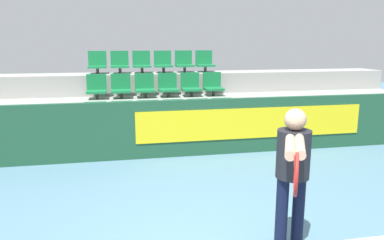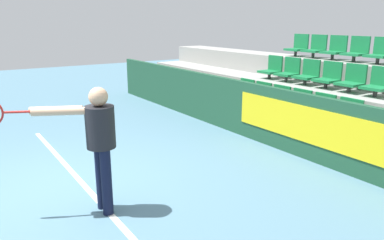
{
  "view_description": "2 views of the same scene",
  "coord_description": "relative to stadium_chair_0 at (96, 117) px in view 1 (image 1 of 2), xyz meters",
  "views": [
    {
      "loc": [
        -0.86,
        -3.1,
        2.25
      ],
      "look_at": [
        0.2,
        2.22,
        1.09
      ],
      "focal_mm": 35.0,
      "sensor_mm": 36.0,
      "label": 1
    },
    {
      "loc": [
        5.05,
        -1.11,
        2.31
      ],
      "look_at": [
        0.6,
        1.85,
        0.89
      ],
      "focal_mm": 35.0,
      "sensor_mm": 36.0,
      "label": 2
    }
  ],
  "objects": [
    {
      "name": "stadium_chair_0",
      "position": [
        0.0,
        0.0,
        0.0
      ],
      "size": [
        0.44,
        0.4,
        0.54
      ],
      "color": "#333333",
      "rests_on": "bleacher_tier_front"
    },
    {
      "name": "stadium_chair_17",
      "position": [
        2.66,
        1.73,
        0.97
      ],
      "size": [
        0.44,
        0.4,
        0.54
      ],
      "color": "#333333",
      "rests_on": "bleacher_tier_back"
    },
    {
      "name": "tennis_player",
      "position": [
        2.2,
        -4.28,
        0.26
      ],
      "size": [
        0.78,
        1.42,
        1.57
      ],
      "rotation": [
        0.0,
        0.0,
        -0.45
      ],
      "color": "black",
      "rests_on": "ground"
    },
    {
      "name": "bleacher_tier_front",
      "position": [
        1.33,
        -0.11,
        -0.48
      ],
      "size": [
        12.12,
        0.86,
        0.49
      ],
      "color": "#9E9E99",
      "rests_on": "ground"
    },
    {
      "name": "stadium_chair_1",
      "position": [
        0.53,
        0.0,
        0.0
      ],
      "size": [
        0.44,
        0.4,
        0.54
      ],
      "color": "#333333",
      "rests_on": "bleacher_tier_front"
    },
    {
      "name": "stadium_chair_10",
      "position": [
        2.13,
        0.86,
        0.49
      ],
      "size": [
        0.44,
        0.4,
        0.54
      ],
      "color": "#333333",
      "rests_on": "bleacher_tier_middle"
    },
    {
      "name": "stadium_chair_14",
      "position": [
        1.07,
        1.73,
        0.97
      ],
      "size": [
        0.44,
        0.4,
        0.54
      ],
      "color": "#333333",
      "rests_on": "bleacher_tier_back"
    },
    {
      "name": "stadium_chair_8",
      "position": [
        1.07,
        0.86,
        0.49
      ],
      "size": [
        0.44,
        0.4,
        0.54
      ],
      "color": "#333333",
      "rests_on": "bleacher_tier_middle"
    },
    {
      "name": "stadium_chair_2",
      "position": [
        1.07,
        0.0,
        0.0
      ],
      "size": [
        0.44,
        0.4,
        0.54
      ],
      "color": "#333333",
      "rests_on": "bleacher_tier_front"
    },
    {
      "name": "stadium_chair_12",
      "position": [
        0.0,
        1.73,
        0.97
      ],
      "size": [
        0.44,
        0.4,
        0.54
      ],
      "color": "#333333",
      "rests_on": "bleacher_tier_back"
    },
    {
      "name": "stadium_chair_6",
      "position": [
        0.0,
        0.86,
        0.49
      ],
      "size": [
        0.44,
        0.4,
        0.54
      ],
      "color": "#333333",
      "rests_on": "bleacher_tier_middle"
    },
    {
      "name": "stadium_chair_9",
      "position": [
        1.6,
        0.86,
        0.49
      ],
      "size": [
        0.44,
        0.4,
        0.54
      ],
      "color": "#333333",
      "rests_on": "bleacher_tier_middle"
    },
    {
      "name": "stadium_chair_11",
      "position": [
        2.66,
        0.86,
        0.49
      ],
      "size": [
        0.44,
        0.4,
        0.54
      ],
      "color": "#333333",
      "rests_on": "bleacher_tier_middle"
    },
    {
      "name": "stadium_chair_3",
      "position": [
        1.6,
        0.0,
        0.0
      ],
      "size": [
        0.44,
        0.4,
        0.54
      ],
      "color": "#333333",
      "rests_on": "bleacher_tier_front"
    },
    {
      "name": "bleacher_tier_middle",
      "position": [
        1.33,
        0.75,
        -0.24
      ],
      "size": [
        12.12,
        0.86,
        0.97
      ],
      "color": "#9E9E99",
      "rests_on": "ground"
    },
    {
      "name": "stadium_chair_15",
      "position": [
        1.6,
        1.73,
        0.97
      ],
      "size": [
        0.44,
        0.4,
        0.54
      ],
      "color": "#333333",
      "rests_on": "bleacher_tier_back"
    },
    {
      "name": "stadium_chair_4",
      "position": [
        2.13,
        0.0,
        0.0
      ],
      "size": [
        0.44,
        0.4,
        0.54
      ],
      "color": "#333333",
      "rests_on": "bleacher_tier_front"
    },
    {
      "name": "bleacher_tier_back",
      "position": [
        1.33,
        1.61,
        0.01
      ],
      "size": [
        12.12,
        0.86,
        1.46
      ],
      "color": "#9E9E99",
      "rests_on": "ground"
    },
    {
      "name": "barrier_wall",
      "position": [
        1.38,
        -0.63,
        -0.16
      ],
      "size": [
        12.52,
        0.14,
        1.12
      ],
      "color": "#1E4C33",
      "rests_on": "ground"
    },
    {
      "name": "stadium_chair_16",
      "position": [
        2.13,
        1.73,
        0.97
      ],
      "size": [
        0.44,
        0.4,
        0.54
      ],
      "color": "#333333",
      "rests_on": "bleacher_tier_back"
    },
    {
      "name": "stadium_chair_7",
      "position": [
        0.53,
        0.86,
        0.49
      ],
      "size": [
        0.44,
        0.4,
        0.54
      ],
      "color": "#333333",
      "rests_on": "bleacher_tier_middle"
    },
    {
      "name": "stadium_chair_13",
      "position": [
        0.53,
        1.73,
        0.97
      ],
      "size": [
        0.44,
        0.4,
        0.54
      ],
      "color": "#333333",
      "rests_on": "bleacher_tier_back"
    },
    {
      "name": "stadium_chair_5",
      "position": [
        2.66,
        0.0,
        0.0
      ],
      "size": [
        0.44,
        0.4,
        0.54
      ],
      "color": "#333333",
      "rests_on": "bleacher_tier_front"
    }
  ]
}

